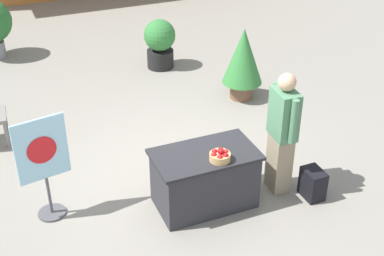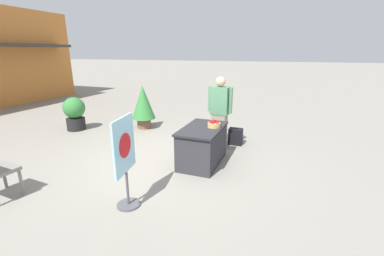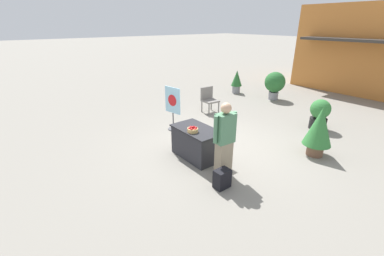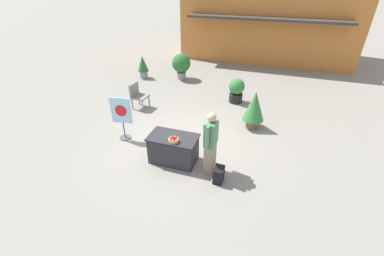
% 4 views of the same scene
% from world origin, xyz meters
% --- Properties ---
extents(ground_plane, '(120.00, 120.00, 0.00)m').
position_xyz_m(ground_plane, '(0.00, 0.00, 0.00)').
color(ground_plane, gray).
extents(display_table, '(1.34, 0.78, 0.79)m').
position_xyz_m(display_table, '(0.16, -0.79, 0.40)').
color(display_table, '#2D2D33').
rests_on(display_table, ground_plane).
extents(apple_basket, '(0.26, 0.26, 0.16)m').
position_xyz_m(apple_basket, '(0.27, -1.00, 0.86)').
color(apple_basket, tan).
rests_on(apple_basket, display_table).
extents(person_visitor, '(0.29, 0.61, 1.74)m').
position_xyz_m(person_visitor, '(1.23, -0.87, 0.89)').
color(person_visitor, gray).
rests_on(person_visitor, ground_plane).
extents(backpack, '(0.24, 0.34, 0.42)m').
position_xyz_m(backpack, '(1.56, -1.22, 0.21)').
color(backpack, black).
rests_on(backpack, ground_plane).
extents(poster_board, '(0.65, 0.36, 1.42)m').
position_xyz_m(poster_board, '(-1.76, -0.23, 0.80)').
color(poster_board, '#4C4C51').
rests_on(poster_board, ground_plane).
extents(patio_chair, '(0.59, 0.59, 0.98)m').
position_xyz_m(patio_chair, '(-2.42, 1.89, 0.55)').
color(patio_chair, gray).
rests_on(patio_chair, ground_plane).
extents(potted_plant_near_right, '(0.63, 0.63, 1.00)m').
position_xyz_m(potted_plant_near_right, '(1.12, 3.60, 0.54)').
color(potted_plant_near_right, black).
rests_on(potted_plant_near_right, ground_plane).
extents(potted_plant_far_left, '(0.71, 0.71, 1.32)m').
position_xyz_m(potted_plant_far_left, '(2.02, 1.75, 0.75)').
color(potted_plant_far_left, brown).
rests_on(potted_plant_far_left, ground_plane).
extents(potted_plant_near_left, '(0.53, 0.53, 1.12)m').
position_xyz_m(potted_plant_near_left, '(-3.79, 4.92, 0.63)').
color(potted_plant_near_left, gray).
rests_on(potted_plant_near_left, ground_plane).
extents(potted_plant_far_right, '(0.91, 0.91, 1.25)m').
position_xyz_m(potted_plant_far_right, '(-1.95, 5.42, 0.75)').
color(potted_plant_far_right, gray).
rests_on(potted_plant_far_right, ground_plane).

